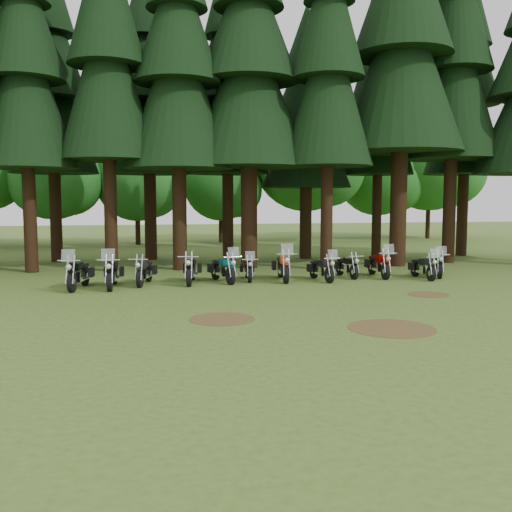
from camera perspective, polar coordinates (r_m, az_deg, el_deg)
The scene contains 35 objects.
ground at distance 18.12m, azimuth 5.06°, elevation -4.62°, with size 120.00×120.00×0.00m, color #3C5B1C.
pine_front_2 at distance 27.99m, azimuth -22.23°, elevation 18.63°, with size 4.32×4.32×16.22m.
pine_front_3 at distance 27.54m, azimuth -14.75°, elevation 20.82°, with size 4.32×4.32×17.57m.
pine_front_4 at distance 27.32m, azimuth -7.86°, elevation 19.46°, with size 4.95×4.95×16.33m.
pine_front_5 at distance 27.85m, azimuth -0.72°, elevation 19.72°, with size 5.81×5.81×16.72m.
pine_front_6 at distance 27.39m, azimuth 7.27°, elevation 19.97°, with size 4.15×4.15×16.75m.
pine_front_7 at distance 29.94m, azimuth 14.47°, elevation 21.75°, with size 5.98×5.98×19.41m.
pine_front_8 at distance 32.03m, azimuth 19.26°, elevation 19.65°, with size 4.79×4.79×18.63m.
pine_back_1 at distance 32.29m, azimuth -19.83°, elevation 16.89°, with size 4.52×4.52×16.22m.
pine_back_2 at distance 32.12m, azimuth -10.75°, elevation 17.27°, with size 4.85×4.85×16.30m.
pine_back_3 at distance 31.06m, azimuth -2.89°, elevation 17.65°, with size 4.35×4.35×16.20m.
pine_back_4 at distance 32.08m, azimuth 5.08°, elevation 14.61°, with size 4.94×4.94×13.78m.
pine_back_5 at distance 33.39m, azimuth 12.24°, elevation 16.81°, with size 3.94×3.94×16.33m.
pine_back_6 at distance 35.81m, azimuth 20.34°, elevation 16.06°, with size 4.59×4.59×16.58m.
decid_2 at distance 42.16m, azimuth -19.32°, elevation 7.65°, with size 6.72×6.53×8.40m.
decid_3 at distance 42.18m, azimuth -11.45°, elevation 7.25°, with size 6.12×5.95×7.65m.
decid_4 at distance 43.91m, azimuth -3.16°, elevation 7.09°, with size 5.93×5.76×7.41m.
decid_5 at distance 44.95m, azimuth 5.55°, elevation 9.42°, with size 8.45×8.21×10.56m.
decid_6 at distance 48.47m, azimuth 12.54°, elevation 7.81°, with size 7.06×6.86×8.82m.
decid_7 at distance 50.45m, azimuth 17.47°, elevation 8.76°, with size 8.44×8.20×10.55m.
dirt_patch_0 at distance 15.53m, azimuth -3.42°, elevation -6.30°, with size 1.80×1.80×0.01m, color #4C3D1E.
dirt_patch_1 at distance 20.33m, azimuth 16.86°, elevation -3.71°, with size 1.40×1.40×0.01m, color #4C3D1E.
dirt_patch_2 at distance 14.82m, azimuth 13.41°, elevation -7.03°, with size 2.20×2.20×0.01m, color #4C3D1E.
motorcycle_0 at distance 21.66m, azimuth -17.34°, elevation -1.80°, with size 0.75×2.46×1.54m.
motorcycle_1 at distance 21.54m, azimuth -14.19°, elevation -1.75°, with size 0.52×2.46×1.55m.
motorcycle_2 at distance 22.16m, azimuth -11.09°, elevation -1.61°, with size 0.67×2.23×0.92m.
motorcycle_3 at distance 22.20m, azimuth -6.52°, elevation -1.45°, with size 0.59×2.39×0.98m.
motorcycle_4 at distance 22.40m, azimuth -3.33°, elevation -1.38°, with size 0.80×2.32×1.46m.
motorcycle_5 at distance 22.89m, azimuth -0.79°, elevation -1.40°, with size 0.48×2.00×1.26m.
motorcycle_6 at distance 22.84m, azimuth 2.73°, elevation -1.15°, with size 0.64×2.51×1.58m.
motorcycle_7 at distance 22.92m, azimuth 6.57°, elevation -1.36°, with size 0.51×2.13×1.33m.
motorcycle_8 at distance 24.11m, azimuth 9.07°, elevation -1.11°, with size 0.32×2.04×0.83m.
motorcycle_9 at distance 24.39m, azimuth 12.18°, elevation -0.92°, with size 0.51×2.36×1.48m.
motorcycle_10 at distance 24.33m, azimuth 16.36°, elevation -1.16°, with size 0.40×2.10×1.32m.
motorcycle_11 at distance 25.26m, azimuth 17.67°, elevation -0.92°, with size 1.05×2.12×1.37m.
Camera 1 is at (-5.29, -17.03, 3.20)m, focal length 40.00 mm.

